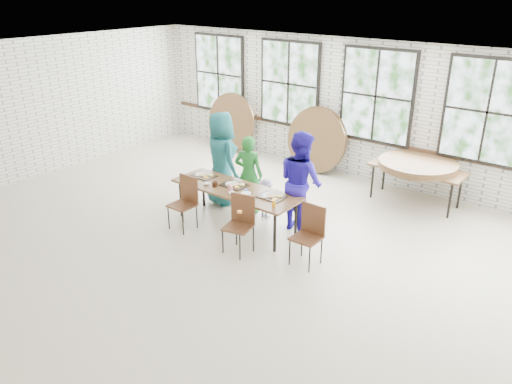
{
  "coord_description": "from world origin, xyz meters",
  "views": [
    {
      "loc": [
        4.42,
        -5.19,
        4.06
      ],
      "look_at": [
        0.0,
        0.4,
        1.05
      ],
      "focal_mm": 35.0,
      "sensor_mm": 36.0,
      "label": 1
    }
  ],
  "objects_px": {
    "dining_table": "(235,191)",
    "chair_near_left": "(186,198)",
    "storage_table": "(417,170)",
    "chair_near_right": "(241,219)"
  },
  "relations": [
    {
      "from": "dining_table",
      "to": "chair_near_left",
      "type": "distance_m",
      "value": 0.89
    },
    {
      "from": "dining_table",
      "to": "storage_table",
      "type": "xyz_separation_m",
      "value": [
        2.09,
        2.99,
        -0.0
      ]
    },
    {
      "from": "dining_table",
      "to": "chair_near_left",
      "type": "xyz_separation_m",
      "value": [
        -0.69,
        -0.55,
        -0.13
      ]
    },
    {
      "from": "chair_near_right",
      "to": "storage_table",
      "type": "xyz_separation_m",
      "value": [
        1.48,
        3.58,
        0.13
      ]
    },
    {
      "from": "dining_table",
      "to": "chair_near_right",
      "type": "distance_m",
      "value": 0.86
    },
    {
      "from": "storage_table",
      "to": "chair_near_right",
      "type": "bearing_deg",
      "value": -112.14
    },
    {
      "from": "chair_near_right",
      "to": "storage_table",
      "type": "bearing_deg",
      "value": 54.22
    },
    {
      "from": "dining_table",
      "to": "chair_near_left",
      "type": "bearing_deg",
      "value": -141.6
    },
    {
      "from": "chair_near_left",
      "to": "chair_near_right",
      "type": "distance_m",
      "value": 1.29
    },
    {
      "from": "chair_near_left",
      "to": "dining_table",
      "type": "bearing_deg",
      "value": 38.52
    }
  ]
}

